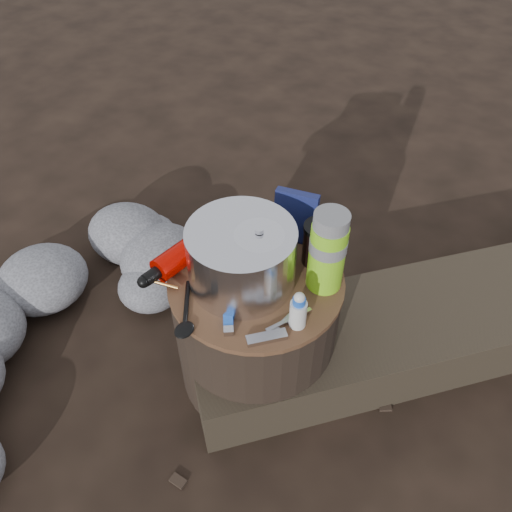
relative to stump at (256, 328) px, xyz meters
The scene contains 15 objects.
ground 0.20m from the stump, ahead, with size 60.00×60.00×0.00m, color black.
stump is the anchor object (origin of this frame).
rock_ring 0.61m from the stump, 161.00° to the right, with size 0.48×1.06×0.21m, color slate, non-canonical shape.
foil_windscreen 0.28m from the stump, 147.48° to the right, with size 0.26×0.26×0.16m, color silver.
camping_pot 0.28m from the stump, 27.56° to the right, with size 0.17×0.17×0.17m, color silver.
fuel_bottle 0.30m from the stump, behind, with size 0.06×0.26×0.06m, color #BA0700, non-canonical shape.
thermos 0.35m from the stump, 24.37° to the left, with size 0.09×0.09×0.22m, color #80D21C.
travel_mug 0.31m from the stump, 51.47° to the left, with size 0.08×0.08×0.12m, color black.
stuff_sack 0.31m from the stump, 125.07° to the left, with size 0.14×0.11×0.09m, color #E6A301.
food_pouch 0.33m from the stump, 85.53° to the left, with size 0.11×0.03×0.14m, color navy.
lighter 0.25m from the stump, 88.38° to the right, with size 0.02×0.09×0.02m, color blue.
multitool 0.28m from the stump, 53.43° to the right, with size 0.03×0.09×0.01m, color #B4B4BA.
pot_grabber 0.25m from the stump, 35.27° to the right, with size 0.03×0.12×0.01m, color #B4B4BA, non-canonical shape.
spork 0.28m from the stump, 122.79° to the right, with size 0.03×0.16×0.01m, color black, non-canonical shape.
squeeze_bottle 0.30m from the stump, 27.17° to the right, with size 0.04×0.04×0.09m, color silver.
Camera 1 is at (0.42, -0.76, 1.34)m, focal length 36.35 mm.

